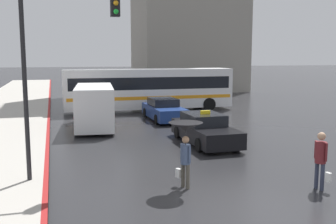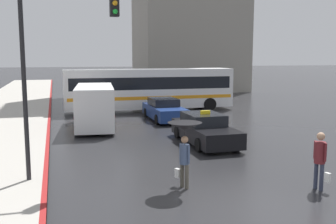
{
  "view_description": "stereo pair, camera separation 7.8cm",
  "coord_description": "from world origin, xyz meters",
  "px_view_note": "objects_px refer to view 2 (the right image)",
  "views": [
    {
      "loc": [
        -4.56,
        -9.07,
        4.0
      ],
      "look_at": [
        0.64,
        8.6,
        1.4
      ],
      "focal_mm": 42.0,
      "sensor_mm": 36.0,
      "label": 1
    },
    {
      "loc": [
        -4.49,
        -9.1,
        4.0
      ],
      "look_at": [
        0.64,
        8.6,
        1.4
      ],
      "focal_mm": 42.0,
      "sensor_mm": 36.0,
      "label": 2
    }
  ],
  "objects_px": {
    "pedestrian_man": "(320,157)",
    "traffic_light": "(60,45)",
    "city_bus": "(149,88)",
    "taxi": "(205,130)",
    "sedan_red": "(164,110)",
    "pedestrian_with_umbrella": "(185,135)",
    "ambulance_van": "(95,105)"
  },
  "relations": [
    {
      "from": "taxi",
      "to": "sedan_red",
      "type": "height_order",
      "value": "taxi"
    },
    {
      "from": "pedestrian_with_umbrella",
      "to": "traffic_light",
      "type": "distance_m",
      "value": 4.72
    },
    {
      "from": "taxi",
      "to": "pedestrian_man",
      "type": "distance_m",
      "value": 7.08
    },
    {
      "from": "city_bus",
      "to": "pedestrian_with_umbrella",
      "type": "relative_size",
      "value": 6.06
    },
    {
      "from": "sedan_red",
      "to": "traffic_light",
      "type": "xyz_separation_m",
      "value": [
        -6.45,
        -11.17,
        3.7
      ]
    },
    {
      "from": "taxi",
      "to": "pedestrian_with_umbrella",
      "type": "height_order",
      "value": "pedestrian_with_umbrella"
    },
    {
      "from": "sedan_red",
      "to": "pedestrian_man",
      "type": "distance_m",
      "value": 14.15
    },
    {
      "from": "city_bus",
      "to": "pedestrian_with_umbrella",
      "type": "distance_m",
      "value": 17.52
    },
    {
      "from": "sedan_red",
      "to": "pedestrian_man",
      "type": "xyz_separation_m",
      "value": [
        0.92,
        -14.12,
        0.39
      ]
    },
    {
      "from": "ambulance_van",
      "to": "pedestrian_with_umbrella",
      "type": "height_order",
      "value": "ambulance_van"
    },
    {
      "from": "ambulance_van",
      "to": "city_bus",
      "type": "xyz_separation_m",
      "value": [
        4.62,
        6.08,
        0.41
      ]
    },
    {
      "from": "pedestrian_man",
      "to": "traffic_light",
      "type": "bearing_deg",
      "value": -122.17
    },
    {
      "from": "sedan_red",
      "to": "city_bus",
      "type": "xyz_separation_m",
      "value": [
        0.11,
        4.43,
        1.09
      ]
    },
    {
      "from": "city_bus",
      "to": "pedestrian_with_umbrella",
      "type": "height_order",
      "value": "city_bus"
    },
    {
      "from": "taxi",
      "to": "sedan_red",
      "type": "distance_m",
      "value": 7.11
    },
    {
      "from": "sedan_red",
      "to": "pedestrian_man",
      "type": "bearing_deg",
      "value": 93.73
    },
    {
      "from": "taxi",
      "to": "pedestrian_man",
      "type": "xyz_separation_m",
      "value": [
        0.95,
        -7.01,
        0.39
      ]
    },
    {
      "from": "pedestrian_with_umbrella",
      "to": "taxi",
      "type": "bearing_deg",
      "value": -48.85
    },
    {
      "from": "taxi",
      "to": "city_bus",
      "type": "relative_size",
      "value": 0.39
    },
    {
      "from": "city_bus",
      "to": "traffic_light",
      "type": "height_order",
      "value": "traffic_light"
    },
    {
      "from": "ambulance_van",
      "to": "taxi",
      "type": "bearing_deg",
      "value": 135.59
    },
    {
      "from": "sedan_red",
      "to": "traffic_light",
      "type": "distance_m",
      "value": 13.42
    },
    {
      "from": "ambulance_van",
      "to": "pedestrian_with_umbrella",
      "type": "distance_m",
      "value": 11.29
    },
    {
      "from": "taxi",
      "to": "pedestrian_with_umbrella",
      "type": "relative_size",
      "value": 2.35
    },
    {
      "from": "sedan_red",
      "to": "ambulance_van",
      "type": "xyz_separation_m",
      "value": [
        -4.51,
        -1.65,
        0.68
      ]
    },
    {
      "from": "pedestrian_man",
      "to": "pedestrian_with_umbrella",
      "type": "bearing_deg",
      "value": -118.91
    },
    {
      "from": "traffic_light",
      "to": "city_bus",
      "type": "bearing_deg",
      "value": 67.21
    },
    {
      "from": "sedan_red",
      "to": "taxi",
      "type": "bearing_deg",
      "value": 89.75
    },
    {
      "from": "taxi",
      "to": "pedestrian_with_umbrella",
      "type": "xyz_separation_m",
      "value": [
        -2.91,
        -5.71,
        1.01
      ]
    },
    {
      "from": "pedestrian_with_umbrella",
      "to": "pedestrian_man",
      "type": "relative_size",
      "value": 1.15
    },
    {
      "from": "pedestrian_man",
      "to": "sedan_red",
      "type": "bearing_deg",
      "value": 173.36
    },
    {
      "from": "ambulance_van",
      "to": "pedestrian_man",
      "type": "height_order",
      "value": "ambulance_van"
    }
  ]
}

